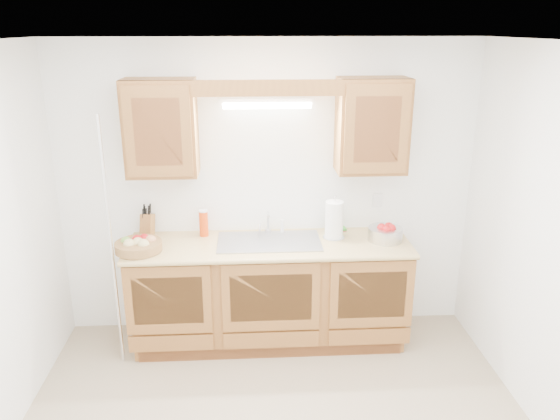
{
  "coord_description": "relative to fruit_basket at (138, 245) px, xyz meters",
  "views": [
    {
      "loc": [
        -0.16,
        -2.93,
        2.58
      ],
      "look_at": [
        0.07,
        0.85,
        1.3
      ],
      "focal_mm": 35.0,
      "sensor_mm": 36.0,
      "label": 1
    }
  ],
  "objects": [
    {
      "name": "base_cabinets",
      "position": [
        1.03,
        0.12,
        -0.51
      ],
      "size": [
        2.2,
        0.6,
        0.86
      ],
      "primitive_type": "cube",
      "color": "#A56C30",
      "rests_on": "ground"
    },
    {
      "name": "orange_canister",
      "position": [
        0.49,
        0.3,
        0.06
      ],
      "size": [
        0.09,
        0.09,
        0.23
      ],
      "rotation": [
        0.0,
        0.0,
        0.34
      ],
      "color": "#E7420C",
      "rests_on": "countertop"
    },
    {
      "name": "upper_cabinet_right",
      "position": [
        1.86,
        0.25,
        0.87
      ],
      "size": [
        0.55,
        0.33,
        0.75
      ],
      "primitive_type": "cube",
      "color": "#A56C30",
      "rests_on": "room"
    },
    {
      "name": "countertop",
      "position": [
        1.03,
        0.1,
        -0.07
      ],
      "size": [
        2.3,
        0.63,
        0.04
      ],
      "primitive_type": "cube",
      "color": "tan",
      "rests_on": "base_cabinets"
    },
    {
      "name": "apple_bowl",
      "position": [
        1.99,
        0.11,
        0.01
      ],
      "size": [
        0.37,
        0.37,
        0.15
      ],
      "rotation": [
        0.0,
        0.0,
        0.37
      ],
      "color": "silver",
      "rests_on": "countertop"
    },
    {
      "name": "paper_towel",
      "position": [
        1.57,
        0.18,
        0.11
      ],
      "size": [
        0.18,
        0.18,
        0.38
      ],
      "rotation": [
        0.0,
        0.0,
        -0.27
      ],
      "color": "silver",
      "rests_on": "countertop"
    },
    {
      "name": "sponge",
      "position": [
        1.64,
        0.36,
        -0.04
      ],
      "size": [
        0.13,
        0.09,
        0.03
      ],
      "rotation": [
        0.0,
        0.0,
        0.08
      ],
      "color": "#CC333F",
      "rests_on": "countertop"
    },
    {
      "name": "valance",
      "position": [
        1.03,
        0.11,
        1.19
      ],
      "size": [
        2.2,
        0.05,
        0.12
      ],
      "primitive_type": "cube",
      "color": "#A56C30",
      "rests_on": "room"
    },
    {
      "name": "room",
      "position": [
        1.03,
        -1.08,
        0.3
      ],
      "size": [
        3.52,
        3.5,
        2.5
      ],
      "color": "tan",
      "rests_on": "ground"
    },
    {
      "name": "fluorescent_fixture",
      "position": [
        1.03,
        0.34,
        1.05
      ],
      "size": [
        0.76,
        0.08,
        0.08
      ],
      "color": "white",
      "rests_on": "room"
    },
    {
      "name": "upper_cabinet_left",
      "position": [
        0.2,
        0.25,
        0.87
      ],
      "size": [
        0.55,
        0.33,
        0.75
      ],
      "primitive_type": "cube",
      "color": "#A56C30",
      "rests_on": "room"
    },
    {
      "name": "wire_shelf_pole",
      "position": [
        -0.17,
        -0.15,
        0.05
      ],
      "size": [
        0.03,
        0.03,
        2.0
      ],
      "primitive_type": "cylinder",
      "color": "silver",
      "rests_on": "ground"
    },
    {
      "name": "outlet_plate",
      "position": [
        1.98,
        0.41,
        0.2
      ],
      "size": [
        0.08,
        0.01,
        0.12
      ],
      "primitive_type": "cube",
      "color": "white",
      "rests_on": "room"
    },
    {
      "name": "soap_bottle",
      "position": [
        1.57,
        0.29,
        0.04
      ],
      "size": [
        0.09,
        0.09,
        0.18
      ],
      "primitive_type": "imported",
      "rotation": [
        0.0,
        0.0,
        0.07
      ],
      "color": "#2673BF",
      "rests_on": "countertop"
    },
    {
      "name": "knife_block",
      "position": [
        0.02,
        0.33,
        0.05
      ],
      "size": [
        0.12,
        0.17,
        0.28
      ],
      "rotation": [
        0.0,
        0.0,
        -0.18
      ],
      "color": "#A56C30",
      "rests_on": "countertop"
    },
    {
      "name": "fruit_basket",
      "position": [
        0.0,
        0.0,
        0.0
      ],
      "size": [
        0.42,
        0.42,
        0.11
      ],
      "rotation": [
        0.0,
        0.0,
        0.17
      ],
      "color": "#AA7744",
      "rests_on": "countertop"
    },
    {
      "name": "sink",
      "position": [
        1.03,
        0.13,
        -0.12
      ],
      "size": [
        0.84,
        0.46,
        0.36
      ],
      "color": "#9E9EA3",
      "rests_on": "countertop"
    }
  ]
}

